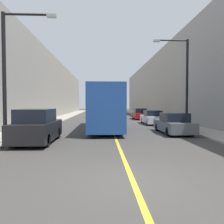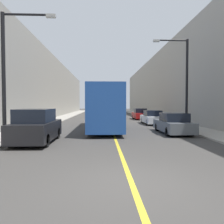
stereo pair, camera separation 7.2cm
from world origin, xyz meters
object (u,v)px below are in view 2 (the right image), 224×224
Objects in this scene: street_lamp_right at (184,78)px; pedestrian at (16,122)px; car_right_near at (173,124)px; parked_suv_left at (36,127)px; car_right_mid at (152,118)px; car_right_far at (140,114)px; street_lamp_left at (9,68)px; bus at (105,107)px.

street_lamp_right is 13.03m from pedestrian.
street_lamp_right is at bearing 49.63° from car_right_near.
parked_suv_left is 0.95× the size of car_right_mid.
street_lamp_right is (1.16, -5.98, 3.62)m from car_right_mid.
car_right_far is 2.74× the size of pedestrian.
street_lamp_left is at bearing -154.20° from street_lamp_right.
bus is 7.55m from parked_suv_left.
parked_suv_left is at bearing -153.90° from street_lamp_right.
car_right_far is 0.60× the size of street_lamp_right.
bus reaches higher than pedestrian.
car_right_mid is at bearing 50.45° from parked_suv_left.
bus is at bearing -138.32° from car_right_mid.
street_lamp_right is at bearing -84.88° from car_right_far.
car_right_far is at bearing 67.01° from bus.
street_lamp_left is (-10.16, -3.99, 3.41)m from car_right_near.
parked_suv_left is 3.49m from street_lamp_left.
parked_suv_left is at bearing -116.05° from car_right_far.
car_right_near is 1.00× the size of car_right_mid.
bus is 6.74× the size of pedestrian.
car_right_mid is at bearing -89.67° from car_right_far.
pedestrian reaches higher than car_right_mid.
street_lamp_left is (-10.32, -11.53, 3.42)m from car_right_mid.
car_right_mid is at bearing 101.01° from street_lamp_right.
pedestrian is at bearing -147.39° from bus.
pedestrian is (-12.34, -2.47, -3.36)m from street_lamp_right.
bus is 6.93m from street_lamp_right.
parked_suv_left is 20.58m from car_right_far.
car_right_near is at bearing 21.46° from street_lamp_left.
parked_suv_left is at bearing -121.42° from bus.
bus is 2.43× the size of parked_suv_left.
parked_suv_left is 1.01× the size of car_right_far.
car_right_near is at bearing -90.44° from car_right_far.
car_right_far is (0.12, 15.03, 0.01)m from car_right_near.
pedestrian is at bearing -142.92° from car_right_mid.
parked_suv_left is 2.78× the size of pedestrian.
street_lamp_right is (1.32, 1.56, 3.61)m from car_right_near.
bus reaches higher than car_right_mid.
car_right_mid is (0.16, 7.54, -0.01)m from car_right_near.
car_right_near is 0.64× the size of street_lamp_right.
parked_suv_left is at bearing -158.80° from car_right_near.
parked_suv_left is at bearing 23.30° from street_lamp_left.
street_lamp_left is (-5.14, -6.92, 2.22)m from bus.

